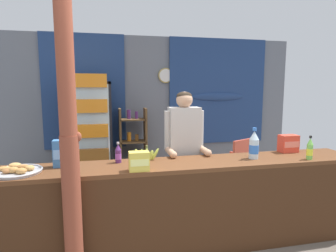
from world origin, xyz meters
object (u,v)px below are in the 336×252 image
at_px(plastic_lawn_chair, 235,161).
at_px(snack_box_instant_noodle, 139,161).
at_px(drink_fridge, 89,128).
at_px(snack_box_crackers, 288,144).
at_px(stall_counter, 192,198).
at_px(shopkeeper, 184,143).
at_px(pastry_tray, 17,171).
at_px(soda_bottle_lime_soda, 310,149).
at_px(banana_bunch, 147,154).
at_px(bottle_shelf_rack, 133,144).
at_px(snack_box_biscuit, 62,153).
at_px(soda_bottle_grape_soda, 118,154).
at_px(timber_post, 69,142).
at_px(soda_bottle_water, 254,146).

distance_m(plastic_lawn_chair, snack_box_instant_noodle, 2.35).
bearing_deg(drink_fridge, snack_box_crackers, -36.41).
xyz_separation_m(stall_counter, drink_fridge, (-1.08, 2.03, 0.45)).
distance_m(shopkeeper, pastry_tray, 1.74).
xyz_separation_m(shopkeeper, soda_bottle_lime_soda, (1.20, -0.62, 0.01)).
distance_m(shopkeeper, snack_box_instant_noodle, 0.89).
xyz_separation_m(shopkeeper, snack_box_crackers, (1.19, -0.26, -0.00)).
xyz_separation_m(pastry_tray, banana_bunch, (1.19, 0.19, 0.04)).
relative_size(stall_counter, bottle_shelf_rack, 2.89).
bearing_deg(banana_bunch, snack_box_biscuit, -175.68).
distance_m(stall_counter, snack_box_biscuit, 1.33).
bearing_deg(soda_bottle_lime_soda, stall_counter, 177.63).
distance_m(drink_fridge, banana_bunch, 1.89).
relative_size(shopkeeper, banana_bunch, 5.87).
xyz_separation_m(snack_box_biscuit, banana_bunch, (0.82, 0.06, -0.07)).
height_order(stall_counter, snack_box_biscuit, snack_box_biscuit).
relative_size(drink_fridge, plastic_lawn_chair, 2.16).
bearing_deg(shopkeeper, soda_bottle_grape_soda, -157.73).
relative_size(shopkeeper, snack_box_biscuit, 6.20).
relative_size(plastic_lawn_chair, pastry_tray, 2.05).
xyz_separation_m(timber_post, soda_bottle_lime_soda, (2.38, 0.18, -0.21)).
relative_size(timber_post, plastic_lawn_chair, 2.96).
bearing_deg(drink_fridge, stall_counter, -62.01).
xyz_separation_m(drink_fridge, banana_bunch, (0.67, -1.76, -0.05)).
relative_size(plastic_lawn_chair, snack_box_crackers, 4.11).
bearing_deg(timber_post, stall_counter, 12.08).
xyz_separation_m(drink_fridge, soda_bottle_grape_soda, (0.38, -1.79, -0.02)).
bearing_deg(soda_bottle_water, banana_bunch, 171.34).
relative_size(soda_bottle_grape_soda, snack_box_instant_noodle, 1.16).
distance_m(soda_bottle_lime_soda, pastry_tray, 2.88).
bearing_deg(pastry_tray, timber_post, -32.78).
distance_m(bottle_shelf_rack, pastry_tray, 2.55).
xyz_separation_m(drink_fridge, snack_box_instant_noodle, (0.55, -2.12, -0.03)).
bearing_deg(snack_box_crackers, snack_box_instant_noodle, -168.08).
bearing_deg(snack_box_instant_noodle, snack_box_biscuit, 157.16).
height_order(timber_post, snack_box_instant_noodle, timber_post).
height_order(bottle_shelf_rack, plastic_lawn_chair, bottle_shelf_rack).
bearing_deg(soda_bottle_water, soda_bottle_grape_soda, 174.34).
height_order(stall_counter, snack_box_instant_noodle, snack_box_instant_noodle).
distance_m(soda_bottle_water, snack_box_crackers, 0.59).
xyz_separation_m(stall_counter, plastic_lawn_chair, (1.18, 1.46, -0.07)).
distance_m(timber_post, soda_bottle_grape_soda, 0.67).
height_order(plastic_lawn_chair, snack_box_instant_noodle, snack_box_instant_noodle).
relative_size(soda_bottle_lime_soda, snack_box_biscuit, 0.98).
bearing_deg(snack_box_crackers, soda_bottle_lime_soda, -89.14).
bearing_deg(plastic_lawn_chair, soda_bottle_grape_soda, -147.17).
bearing_deg(soda_bottle_grape_soda, shopkeeper, 22.27).
height_order(stall_counter, soda_bottle_water, soda_bottle_water).
relative_size(soda_bottle_water, soda_bottle_lime_soda, 1.32).
distance_m(timber_post, snack_box_instant_noodle, 0.64).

